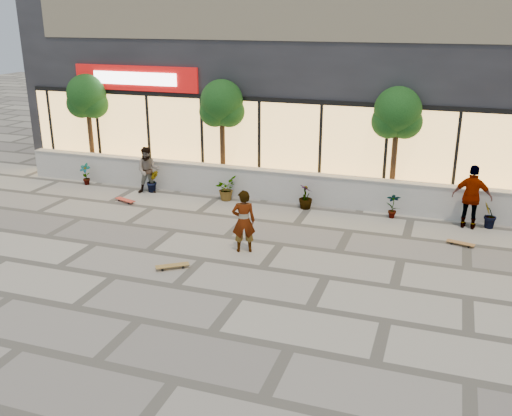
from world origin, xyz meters
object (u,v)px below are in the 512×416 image
(skater_right_near, at_px, (472,197))
(skateboard_right_near, at_px, (461,243))
(skateboard_left, at_px, (125,200))
(tree_mideast, at_px, (397,116))
(skater_left, at_px, (148,170))
(tree_midwest, at_px, (222,106))
(skateboard_center, at_px, (172,266))
(tree_west, at_px, (87,99))
(skater_center, at_px, (244,221))

(skater_right_near, relative_size, skateboard_right_near, 2.46)
(skater_right_near, distance_m, skateboard_left, 11.07)
(tree_mideast, distance_m, skater_right_near, 3.47)
(skater_left, bearing_deg, tree_midwest, 7.36)
(tree_midwest, bearing_deg, skater_left, -148.39)
(skateboard_left, height_order, skateboard_right_near, skateboard_left)
(skater_left, height_order, skateboard_center, skater_left)
(tree_midwest, distance_m, skateboard_left, 4.65)
(tree_midwest, height_order, tree_mideast, same)
(tree_mideast, xyz_separation_m, skateboard_center, (-4.62, -6.84, -2.90))
(skater_left, xyz_separation_m, skateboard_center, (3.66, -5.44, -0.75))
(tree_midwest, relative_size, skateboard_left, 4.66)
(tree_west, relative_size, skater_center, 2.28)
(tree_west, relative_size, skateboard_right_near, 5.02)
(tree_midwest, bearing_deg, skateboard_left, -134.04)
(skater_left, height_order, skateboard_left, skater_left)
(tree_west, relative_size, tree_midwest, 1.00)
(skater_center, bearing_deg, skateboard_center, 28.60)
(tree_west, relative_size, skateboard_center, 4.83)
(skateboard_center, bearing_deg, tree_mideast, 20.49)
(tree_west, height_order, skateboard_center, tree_west)
(tree_midwest, distance_m, skateboard_center, 7.56)
(skater_center, xyz_separation_m, skateboard_right_near, (5.53, 2.30, -0.78))
(skateboard_left, bearing_deg, skateboard_center, -28.13)
(skater_right_near, bearing_deg, skateboard_right_near, 89.16)
(skater_left, xyz_separation_m, skateboard_right_near, (10.51, -1.52, -0.76))
(tree_midwest, bearing_deg, skateboard_right_near, -19.52)
(tree_mideast, xyz_separation_m, skater_right_near, (2.44, -1.40, -2.02))
(tree_mideast, relative_size, skater_right_near, 2.04)
(tree_west, relative_size, skateboard_left, 4.66)
(skater_center, relative_size, skateboard_right_near, 2.20)
(tree_west, height_order, skateboard_right_near, tree_west)
(tree_mideast, relative_size, skateboard_center, 4.83)
(skater_left, height_order, skateboard_right_near, skater_left)
(tree_mideast, relative_size, skateboard_left, 4.66)
(skateboard_left, bearing_deg, skater_right_near, 25.46)
(skater_left, relative_size, skateboard_right_near, 2.13)
(tree_mideast, relative_size, skater_center, 2.28)
(tree_west, height_order, skater_center, tree_west)
(tree_mideast, height_order, skateboard_center, tree_mideast)
(skater_right_near, bearing_deg, tree_west, 1.42)
(tree_mideast, distance_m, skateboard_left, 9.38)
(skater_right_near, height_order, skateboard_right_near, skater_right_near)
(skater_right_near, xyz_separation_m, skateboard_center, (-7.06, -5.44, -0.88))
(skater_center, xyz_separation_m, skateboard_left, (-5.22, 2.61, -0.78))
(skater_left, relative_size, skateboard_center, 2.05)
(skateboard_center, relative_size, skateboard_right_near, 1.04)
(tree_west, xyz_separation_m, tree_mideast, (11.50, 0.00, 0.00))
(tree_midwest, height_order, skater_left, tree_midwest)
(tree_west, distance_m, tree_midwest, 5.50)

